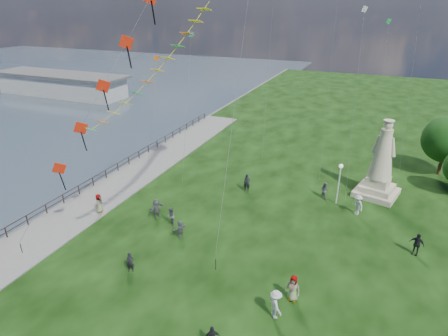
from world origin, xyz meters
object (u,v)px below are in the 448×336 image
at_px(person_1, 171,216).
at_px(person_9, 417,244).
at_px(statue, 381,168).
at_px(person_0, 130,262).
at_px(person_2, 276,304).
at_px(person_6, 247,183).
at_px(person_7, 325,190).
at_px(person_4, 293,288).
at_px(person_5, 156,208).
at_px(person_8, 358,205).
at_px(person_10, 99,204).
at_px(person_11, 180,229).
at_px(pier_pavilion, 61,84).
at_px(lamppost, 340,175).

bearing_deg(person_1, person_9, 70.63).
bearing_deg(statue, person_0, -115.01).
bearing_deg(person_0, person_2, -23.16).
bearing_deg(person_6, person_7, 2.17).
bearing_deg(person_1, person_4, 37.89).
height_order(statue, person_5, statue).
relative_size(person_4, person_7, 1.14).
relative_size(person_4, person_8, 0.96).
bearing_deg(person_6, person_10, -149.54).
height_order(person_2, person_6, person_2).
height_order(person_9, person_11, person_9).
xyz_separation_m(person_4, person_11, (-9.85, 3.33, -0.18)).
relative_size(person_5, person_9, 0.98).
relative_size(person_6, person_7, 1.12).
bearing_deg(person_5, person_9, -64.30).
bearing_deg(person_2, person_8, -55.82).
bearing_deg(person_8, person_10, -112.47).
height_order(person_7, person_8, person_8).
relative_size(person_7, person_11, 1.10).
bearing_deg(person_7, person_1, 77.70).
height_order(person_0, person_8, person_8).
xyz_separation_m(statue, person_4, (-4.15, -17.07, -1.93)).
distance_m(pier_pavilion, statue, 66.29).
height_order(person_8, person_10, person_8).
xyz_separation_m(person_1, person_11, (1.57, -1.25, -0.09)).
bearing_deg(person_11, person_0, 13.10).
height_order(lamppost, person_9, lamppost).
bearing_deg(person_4, person_10, 173.29).
distance_m(person_4, person_7, 14.49).
height_order(person_0, person_9, person_9).
xyz_separation_m(person_6, person_11, (-2.16, -9.57, -0.17)).
xyz_separation_m(lamppost, person_9, (6.44, -5.65, -1.99)).
bearing_deg(person_9, pier_pavilion, 173.03).
height_order(lamppost, person_7, lamppost).
relative_size(statue, person_7, 4.68).
bearing_deg(person_5, person_7, -36.66).
relative_size(lamppost, person_2, 2.09).
distance_m(pier_pavilion, person_10, 53.65).
height_order(pier_pavilion, person_2, pier_pavilion).
height_order(person_1, person_11, person_1).
distance_m(person_5, person_11, 3.88).
distance_m(person_0, person_2, 10.36).
relative_size(person_6, person_8, 0.95).
bearing_deg(pier_pavilion, person_0, -41.33).
distance_m(person_2, person_7, 16.26).
xyz_separation_m(pier_pavilion, person_2, (57.50, -41.55, -0.89)).
bearing_deg(person_2, person_0, 46.88).
distance_m(pier_pavilion, person_5, 56.65).
distance_m(pier_pavilion, person_11, 60.49).
xyz_separation_m(person_2, person_6, (-7.07, 14.68, -0.05)).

